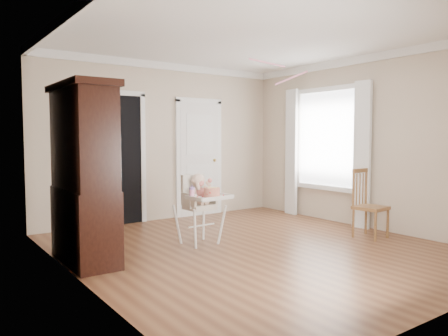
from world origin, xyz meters
TOP-DOWN VIEW (x-y plane):
  - floor at (0.00, 0.00)m, footprint 5.00×5.00m
  - ceiling at (0.00, 0.00)m, footprint 5.00×5.00m
  - wall_back at (0.00, 2.50)m, footprint 4.50×0.00m
  - wall_left at (-2.25, 0.00)m, footprint 0.00×5.00m
  - wall_right at (2.25, 0.00)m, footprint 0.00×5.00m
  - crown_molding at (0.00, 0.00)m, footprint 4.50×5.00m
  - doorway at (-0.90, 2.48)m, footprint 1.06×0.05m
  - closet_door at (0.70, 2.48)m, footprint 0.96×0.09m
  - window_right at (2.18, 0.80)m, footprint 0.13×1.84m
  - high_chair at (-0.47, 0.61)m, footprint 0.58×0.70m
  - baby at (-0.47, 0.63)m, footprint 0.29×0.22m
  - cake at (-0.44, 0.37)m, footprint 0.27×0.27m
  - sippy_cup at (-0.67, 0.49)m, footprint 0.07×0.07m
  - china_cabinet at (-1.99, 0.65)m, footprint 0.53×1.20m
  - dining_chair at (1.70, -0.45)m, footprint 0.44×0.44m
  - streamer at (0.28, 0.14)m, footprint 0.31×0.41m

SIDE VIEW (x-z plane):
  - floor at x=0.00m, z-range 0.00..0.00m
  - dining_chair at x=1.70m, z-range -0.03..0.94m
  - high_chair at x=-0.47m, z-range 0.11..1.06m
  - cake at x=-0.44m, z-range 0.66..0.78m
  - baby at x=-0.47m, z-range 0.51..0.94m
  - sippy_cup at x=-0.67m, z-range 0.64..0.81m
  - china_cabinet at x=-1.99m, z-range 0.00..2.03m
  - closet_door at x=0.70m, z-range -0.04..2.09m
  - doorway at x=-0.90m, z-range 0.00..2.22m
  - window_right at x=2.18m, z-range 0.14..2.44m
  - wall_back at x=0.00m, z-range -0.90..3.60m
  - wall_left at x=-2.25m, z-range -1.15..3.85m
  - wall_right at x=2.25m, z-range -1.15..3.85m
  - streamer at x=0.28m, z-range 2.33..2.47m
  - crown_molding at x=0.00m, z-range 2.58..2.70m
  - ceiling at x=0.00m, z-range 2.70..2.70m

